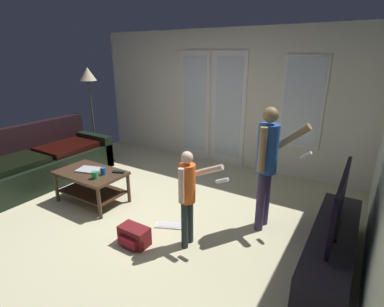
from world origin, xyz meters
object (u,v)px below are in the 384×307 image
(coffee_table, at_px, (91,180))
(person_adult, at_px, (268,159))
(tv_stand, at_px, (331,248))
(backpack, at_px, (134,236))
(loose_keyboard, at_px, (172,226))
(cup_near_edge, at_px, (103,171))
(floor_lamp, at_px, (88,80))
(laptop_closed, at_px, (89,170))
(tv_remote_black, at_px, (118,172))
(flat_screen_tv, at_px, (339,203))
(leather_couch, at_px, (40,164))
(person_child, at_px, (188,191))
(cup_by_laptop, at_px, (95,175))

(coffee_table, xyz_separation_m, person_adult, (2.33, 0.67, 0.56))
(tv_stand, height_order, backpack, tv_stand)
(coffee_table, height_order, person_adult, person_adult)
(loose_keyboard, distance_m, cup_near_edge, 1.24)
(person_adult, relative_size, floor_lamp, 0.84)
(coffee_table, relative_size, laptop_closed, 3.02)
(tv_remote_black, bearing_deg, floor_lamp, 125.25)
(tv_stand, relative_size, flat_screen_tv, 1.52)
(person_adult, bearing_deg, leather_couch, -170.41)
(person_child, xyz_separation_m, tv_remote_black, (-1.37, 0.31, -0.19))
(leather_couch, bearing_deg, person_adult, 9.59)
(laptop_closed, relative_size, cup_by_laptop, 3.22)
(coffee_table, relative_size, person_adult, 0.65)
(floor_lamp, bearing_deg, leather_couch, -77.08)
(laptop_closed, bearing_deg, backpack, -37.51)
(loose_keyboard, relative_size, cup_by_laptop, 4.51)
(person_adult, bearing_deg, backpack, -134.97)
(tv_stand, bearing_deg, laptop_closed, -173.85)
(coffee_table, height_order, tv_remote_black, tv_remote_black)
(cup_near_edge, distance_m, cup_by_laptop, 0.15)
(tv_stand, bearing_deg, person_child, -160.67)
(leather_couch, height_order, cup_near_edge, leather_couch)
(person_child, distance_m, floor_lamp, 3.89)
(cup_near_edge, bearing_deg, leather_couch, 179.03)
(flat_screen_tv, xyz_separation_m, cup_by_laptop, (-2.90, -0.50, -0.18))
(person_adult, distance_m, backpack, 1.78)
(tv_stand, distance_m, flat_screen_tv, 0.51)
(person_adult, relative_size, cup_by_laptop, 15.01)
(cup_by_laptop, bearing_deg, loose_keyboard, 10.04)
(flat_screen_tv, relative_size, cup_near_edge, 11.38)
(coffee_table, xyz_separation_m, tv_stand, (3.15, 0.37, -0.15))
(backpack, bearing_deg, floor_lamp, 145.95)
(tv_stand, relative_size, floor_lamp, 0.97)
(floor_lamp, bearing_deg, person_child, -25.49)
(flat_screen_tv, xyz_separation_m, person_child, (-1.41, -0.50, -0.03))
(coffee_table, height_order, laptop_closed, laptop_closed)
(tv_stand, height_order, person_adult, person_adult)
(coffee_table, distance_m, tv_remote_black, 0.43)
(leather_couch, bearing_deg, cup_by_laptop, -6.33)
(person_child, height_order, cup_near_edge, person_child)
(backpack, height_order, cup_by_laptop, cup_by_laptop)
(backpack, distance_m, tv_remote_black, 1.12)
(cup_near_edge, bearing_deg, laptop_closed, -179.98)
(person_adult, relative_size, cup_near_edge, 14.87)
(floor_lamp, bearing_deg, backpack, -34.05)
(person_child, relative_size, backpack, 3.20)
(laptop_closed, xyz_separation_m, cup_by_laptop, (0.30, -0.15, 0.04))
(leather_couch, relative_size, tv_stand, 1.29)
(leather_couch, distance_m, laptop_closed, 1.31)
(leather_couch, relative_size, backpack, 6.50)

